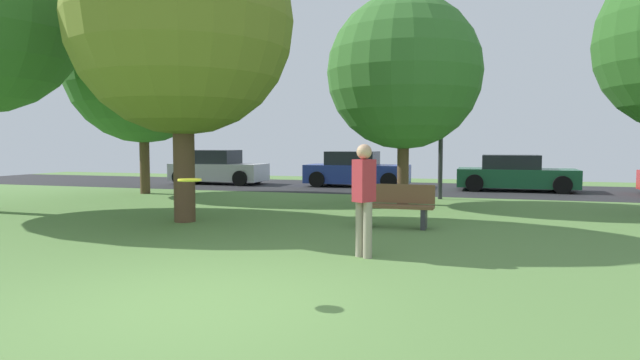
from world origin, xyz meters
TOP-DOWN VIEW (x-y plane):
  - ground_plane at (0.00, 0.00)m, footprint 44.00×44.00m
  - road_strip at (0.00, 16.00)m, footprint 44.00×6.40m
  - birch_tree_lone at (-8.46, 11.02)m, footprint 5.31×5.31m
  - maple_tree_near at (-3.45, 5.44)m, footprint 4.95×4.95m
  - oak_tree_center at (0.72, 10.43)m, footprint 4.42×4.42m
  - person_thrower at (1.25, 2.91)m, footprint 0.35×0.39m
  - frisbee_disc at (-0.22, 0.29)m, footprint 0.37×0.37m
  - parked_car_silver at (-8.16, 15.82)m, footprint 4.09×1.93m
  - parked_car_blue at (-2.06, 16.19)m, footprint 4.15×1.96m
  - parked_car_green at (4.05, 16.03)m, footprint 4.21×2.03m
  - park_bench at (1.23, 6.03)m, footprint 1.60×0.45m
  - street_lamp_post at (1.63, 12.20)m, footprint 0.14×0.14m

SIDE VIEW (x-z plane):
  - ground_plane at x=0.00m, z-range 0.00..0.00m
  - road_strip at x=0.00m, z-range 0.00..0.01m
  - park_bench at x=1.23m, z-range 0.01..0.91m
  - parked_car_green at x=4.05m, z-range -0.05..1.29m
  - parked_car_blue at x=-2.06m, z-range -0.06..1.38m
  - parked_car_silver at x=-8.16m, z-range -0.07..1.40m
  - person_thrower at x=1.25m, z-range 0.10..1.85m
  - frisbee_disc at x=-0.22m, z-range 1.31..1.37m
  - street_lamp_post at x=1.63m, z-range 0.00..4.50m
  - oak_tree_center at x=0.72m, z-range 0.79..6.80m
  - maple_tree_near at x=-3.45m, z-range 0.96..7.86m
  - birch_tree_lone at x=-8.46m, z-range 0.88..7.97m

